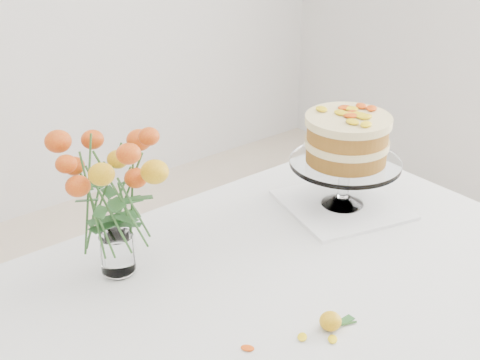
% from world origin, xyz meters
% --- Properties ---
extents(table, '(1.43, 0.93, 0.76)m').
position_xyz_m(table, '(0.00, 0.00, 0.67)').
color(table, '#A57C60').
rests_on(table, ground).
extents(napkin, '(0.34, 0.34, 0.01)m').
position_xyz_m(napkin, '(0.41, 0.17, 0.76)').
color(napkin, white).
rests_on(napkin, table).
extents(cake_stand, '(0.28, 0.28, 0.25)m').
position_xyz_m(cake_stand, '(0.41, 0.17, 0.93)').
color(cake_stand, white).
rests_on(cake_stand, napkin).
extents(rose_vase, '(0.28, 0.28, 0.37)m').
position_xyz_m(rose_vase, '(-0.18, 0.27, 0.97)').
color(rose_vase, white).
rests_on(rose_vase, table).
extents(loose_rose_near, '(0.07, 0.04, 0.04)m').
position_xyz_m(loose_rose_near, '(0.04, -0.15, 0.77)').
color(loose_rose_near, yellow).
rests_on(loose_rose_near, table).
extents(stray_petal_a, '(0.03, 0.02, 0.00)m').
position_xyz_m(stray_petal_a, '(-0.12, -0.10, 0.76)').
color(stray_petal_a, yellow).
rests_on(stray_petal_a, table).
extents(stray_petal_b, '(0.03, 0.02, 0.00)m').
position_xyz_m(stray_petal_b, '(-0.02, -0.14, 0.76)').
color(stray_petal_b, yellow).
rests_on(stray_petal_b, table).
extents(stray_petal_c, '(0.03, 0.02, 0.00)m').
position_xyz_m(stray_petal_c, '(0.02, -0.18, 0.76)').
color(stray_petal_c, yellow).
rests_on(stray_petal_c, table).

